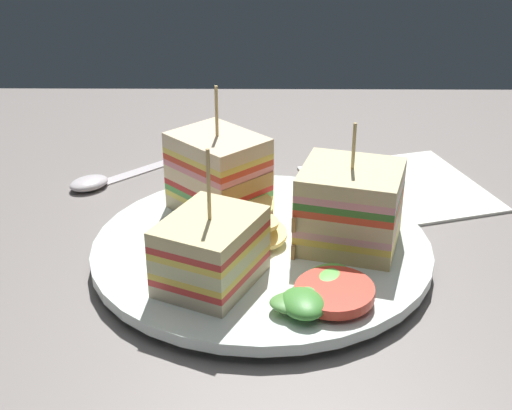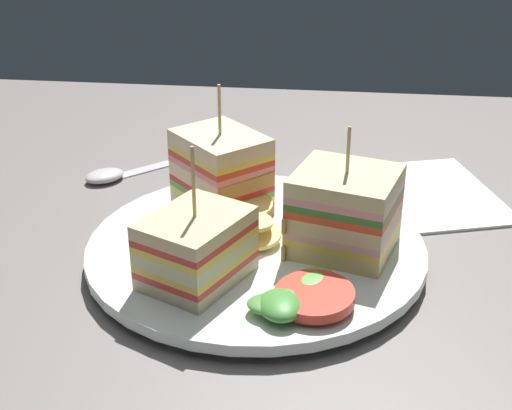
{
  "view_description": "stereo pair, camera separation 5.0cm",
  "coord_description": "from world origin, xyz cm",
  "px_view_note": "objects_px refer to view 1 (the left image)",
  "views": [
    {
      "loc": [
        -0.4,
        45.12,
        26.51
      ],
      "look_at": [
        0.0,
        0.0,
        4.41
      ],
      "focal_mm": 50.87,
      "sensor_mm": 36.0,
      "label": 1
    },
    {
      "loc": [
        -5.41,
        44.8,
        26.51
      ],
      "look_at": [
        0.0,
        0.0,
        4.41
      ],
      "focal_mm": 50.87,
      "sensor_mm": 36.0,
      "label": 2
    }
  ],
  "objects_px": {
    "plate": "(256,250)",
    "sandwich_wedge_2": "(213,174)",
    "spoon": "(105,178)",
    "napkin": "(394,187)",
    "sandwich_wedge_0": "(205,251)",
    "sandwich_wedge_1": "(344,209)",
    "chip_pile": "(242,221)"
  },
  "relations": [
    {
      "from": "plate",
      "to": "sandwich_wedge_2",
      "type": "height_order",
      "value": "sandwich_wedge_2"
    },
    {
      "from": "plate",
      "to": "napkin",
      "type": "bearing_deg",
      "value": -134.27
    },
    {
      "from": "plate",
      "to": "sandwich_wedge_1",
      "type": "relative_size",
      "value": 2.67
    },
    {
      "from": "sandwich_wedge_2",
      "to": "chip_pile",
      "type": "relative_size",
      "value": 1.33
    },
    {
      "from": "sandwich_wedge_2",
      "to": "sandwich_wedge_1",
      "type": "bearing_deg",
      "value": 16.07
    },
    {
      "from": "sandwich_wedge_1",
      "to": "chip_pile",
      "type": "xyz_separation_m",
      "value": [
        0.07,
        -0.01,
        -0.02
      ]
    },
    {
      "from": "sandwich_wedge_1",
      "to": "plate",
      "type": "bearing_deg",
      "value": 13.09
    },
    {
      "from": "sandwich_wedge_0",
      "to": "spoon",
      "type": "relative_size",
      "value": 0.76
    },
    {
      "from": "plate",
      "to": "chip_pile",
      "type": "height_order",
      "value": "chip_pile"
    },
    {
      "from": "sandwich_wedge_0",
      "to": "chip_pile",
      "type": "bearing_deg",
      "value": 6.61
    },
    {
      "from": "plate",
      "to": "sandwich_wedge_0",
      "type": "bearing_deg",
      "value": 58.25
    },
    {
      "from": "sandwich_wedge_2",
      "to": "plate",
      "type": "bearing_deg",
      "value": -11.12
    },
    {
      "from": "plate",
      "to": "spoon",
      "type": "xyz_separation_m",
      "value": [
        0.14,
        -0.14,
        -0.0
      ]
    },
    {
      "from": "sandwich_wedge_2",
      "to": "napkin",
      "type": "bearing_deg",
      "value": 71.18
    },
    {
      "from": "spoon",
      "to": "napkin",
      "type": "xyz_separation_m",
      "value": [
        -0.25,
        0.01,
        -0.0
      ]
    },
    {
      "from": "sandwich_wedge_0",
      "to": "sandwich_wedge_1",
      "type": "bearing_deg",
      "value": -36.61
    },
    {
      "from": "sandwich_wedge_0",
      "to": "sandwich_wedge_1",
      "type": "height_order",
      "value": "sandwich_wedge_0"
    },
    {
      "from": "sandwich_wedge_0",
      "to": "sandwich_wedge_2",
      "type": "height_order",
      "value": "sandwich_wedge_2"
    },
    {
      "from": "sandwich_wedge_1",
      "to": "napkin",
      "type": "relative_size",
      "value": 0.65
    },
    {
      "from": "plate",
      "to": "sandwich_wedge_2",
      "type": "distance_m",
      "value": 0.07
    },
    {
      "from": "plate",
      "to": "sandwich_wedge_2",
      "type": "relative_size",
      "value": 2.42
    },
    {
      "from": "sandwich_wedge_0",
      "to": "plate",
      "type": "bearing_deg",
      "value": -5.98
    },
    {
      "from": "sandwich_wedge_0",
      "to": "spoon",
      "type": "xyz_separation_m",
      "value": [
        0.1,
        -0.19,
        -0.03
      ]
    },
    {
      "from": "sandwich_wedge_2",
      "to": "chip_pile",
      "type": "bearing_deg",
      "value": -14.4
    },
    {
      "from": "spoon",
      "to": "plate",
      "type": "bearing_deg",
      "value": 91.59
    },
    {
      "from": "sandwich_wedge_2",
      "to": "napkin",
      "type": "xyz_separation_m",
      "value": [
        -0.15,
        -0.07,
        -0.04
      ]
    },
    {
      "from": "plate",
      "to": "sandwich_wedge_2",
      "type": "xyz_separation_m",
      "value": [
        0.03,
        -0.05,
        0.04
      ]
    },
    {
      "from": "plate",
      "to": "spoon",
      "type": "distance_m",
      "value": 0.19
    },
    {
      "from": "spoon",
      "to": "sandwich_wedge_2",
      "type": "bearing_deg",
      "value": 97.2
    },
    {
      "from": "sandwich_wedge_1",
      "to": "chip_pile",
      "type": "relative_size",
      "value": 1.2
    },
    {
      "from": "sandwich_wedge_0",
      "to": "napkin",
      "type": "xyz_separation_m",
      "value": [
        -0.15,
        -0.17,
        -0.03
      ]
    },
    {
      "from": "sandwich_wedge_1",
      "to": "spoon",
      "type": "relative_size",
      "value": 0.74
    }
  ]
}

